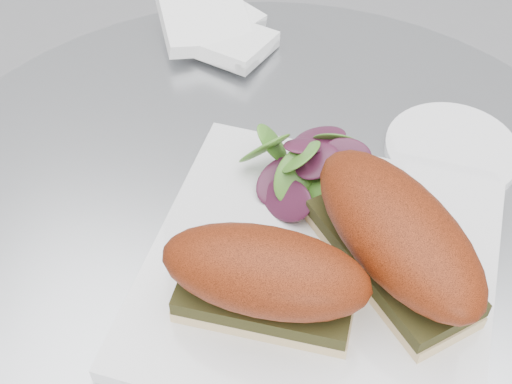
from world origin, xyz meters
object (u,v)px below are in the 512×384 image
sandwich_right (397,238)px  saucer (451,150)px  plate (319,273)px  sandwich_left (265,279)px

sandwich_right → saucer: size_ratio=1.46×
plate → saucer: plate is taller
plate → sandwich_right: sandwich_right is taller
plate → sandwich_right: 0.07m
plate → sandwich_right: size_ratio=1.49×
plate → sandwich_left: 0.08m
sandwich_right → plate: bearing=-122.1°
sandwich_right → saucer: bearing=122.9°
sandwich_left → sandwich_right: bearing=34.2°
plate → saucer: (0.09, 0.18, -0.00)m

